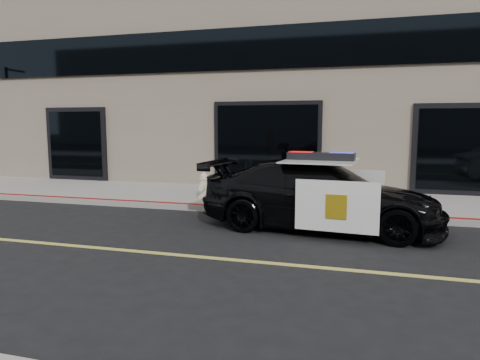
# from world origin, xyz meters

# --- Properties ---
(ground) EXTENTS (120.00, 120.00, 0.00)m
(ground) POSITION_xyz_m (0.00, 0.00, 0.00)
(ground) COLOR black
(ground) RESTS_ON ground
(sidewalk_n) EXTENTS (60.00, 3.50, 0.15)m
(sidewalk_n) POSITION_xyz_m (0.00, 5.25, 0.07)
(sidewalk_n) COLOR gray
(sidewalk_n) RESTS_ON ground
(building_n) EXTENTS (60.00, 7.00, 12.00)m
(building_n) POSITION_xyz_m (0.00, 10.50, 6.00)
(building_n) COLOR #756856
(building_n) RESTS_ON ground
(police_car) EXTENTS (2.79, 5.20, 1.60)m
(police_car) POSITION_xyz_m (1.09, 2.49, 0.71)
(police_car) COLOR black
(police_car) RESTS_ON ground
(fire_hydrant) EXTENTS (0.33, 0.45, 0.72)m
(fire_hydrant) POSITION_xyz_m (-2.19, 4.44, 0.49)
(fire_hydrant) COLOR #F3E8C0
(fire_hydrant) RESTS_ON sidewalk_n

